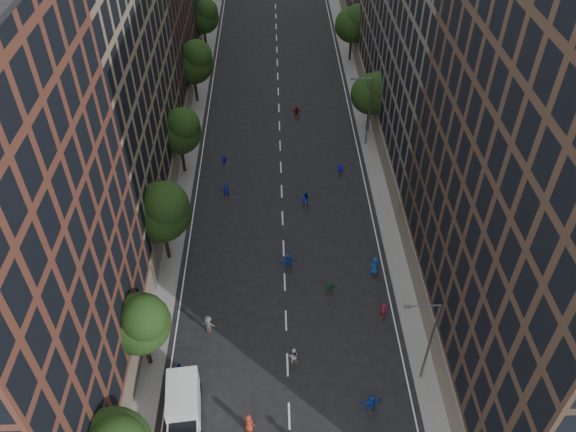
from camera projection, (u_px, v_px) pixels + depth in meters
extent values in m
plane|color=black|center=(281.00, 170.00, 65.61)|extent=(240.00, 240.00, 0.00)
cube|color=slate|center=(185.00, 135.00, 70.90)|extent=(4.00, 105.00, 0.15)
cube|color=slate|center=(374.00, 132.00, 71.44)|extent=(4.00, 105.00, 0.15)
cube|color=#7F6C53|center=(68.00, 55.00, 50.17)|extent=(14.00, 26.00, 34.00)
cube|color=#60594F|center=(462.00, 16.00, 58.08)|extent=(14.00, 28.00, 33.00)
cylinder|color=black|center=(147.00, 350.00, 44.68)|extent=(0.36, 0.36, 3.70)
sphere|color=black|center=(140.00, 323.00, 42.45)|extent=(4.80, 4.80, 4.80)
sphere|color=black|center=(144.00, 318.00, 41.31)|extent=(3.60, 3.60, 3.60)
cylinder|color=black|center=(166.00, 242.00, 53.49)|extent=(0.36, 0.36, 4.22)
sphere|color=black|center=(160.00, 212.00, 50.94)|extent=(5.60, 5.60, 5.60)
sphere|color=black|center=(165.00, 204.00, 49.61)|extent=(4.20, 4.20, 4.20)
cylinder|color=black|center=(183.00, 158.00, 64.08)|extent=(0.36, 0.36, 3.87)
sphere|color=black|center=(179.00, 132.00, 61.74)|extent=(5.00, 5.00, 5.00)
sphere|color=black|center=(183.00, 125.00, 60.55)|extent=(3.75, 3.75, 3.75)
cylinder|color=black|center=(196.00, 88.00, 75.99)|extent=(0.36, 0.36, 4.05)
sphere|color=black|center=(193.00, 63.00, 73.55)|extent=(5.40, 5.40, 5.40)
sphere|color=black|center=(196.00, 55.00, 72.26)|extent=(4.05, 4.05, 4.05)
cylinder|color=black|center=(205.00, 39.00, 88.05)|extent=(0.36, 0.36, 3.78)
sphere|color=black|center=(203.00, 18.00, 85.77)|extent=(4.80, 4.80, 4.80)
sphere|color=black|center=(206.00, 11.00, 84.63)|extent=(3.60, 3.60, 3.60)
cylinder|color=black|center=(368.00, 118.00, 70.60)|extent=(0.36, 0.36, 3.74)
sphere|color=black|center=(371.00, 94.00, 68.35)|extent=(5.00, 5.00, 5.00)
sphere|color=black|center=(378.00, 87.00, 67.16)|extent=(3.75, 3.75, 3.75)
cylinder|color=black|center=(350.00, 48.00, 85.49)|extent=(0.36, 0.36, 3.96)
sphere|color=black|center=(352.00, 25.00, 83.11)|extent=(5.20, 5.20, 5.20)
sphere|color=black|center=(358.00, 18.00, 81.87)|extent=(3.90, 3.90, 3.90)
cylinder|color=#595B60|center=(430.00, 344.00, 41.91)|extent=(0.18, 0.18, 9.00)
cylinder|color=#595B60|center=(423.00, 306.00, 38.90)|extent=(2.40, 0.12, 0.12)
cube|color=#595B60|center=(407.00, 306.00, 38.91)|extent=(0.50, 0.22, 0.15)
cylinder|color=#595B60|center=(369.00, 113.00, 66.60)|extent=(0.18, 0.18, 9.00)
cylinder|color=#595B60|center=(362.00, 78.00, 63.59)|extent=(2.40, 0.12, 0.12)
cube|color=#595B60|center=(352.00, 79.00, 63.60)|extent=(0.50, 0.22, 0.15)
cube|color=white|center=(183.00, 399.00, 41.69)|extent=(2.70, 4.18, 2.43)
cube|color=black|center=(183.00, 428.00, 39.71)|extent=(2.12, 1.62, 0.11)
cylinder|color=black|center=(171.00, 391.00, 43.52)|extent=(0.36, 0.86, 0.84)
cylinder|color=black|center=(200.00, 388.00, 43.73)|extent=(0.36, 0.86, 0.84)
imported|color=#123498|center=(181.00, 370.00, 44.37)|extent=(1.04, 0.46, 1.75)
imported|color=#143AA5|center=(371.00, 404.00, 42.17)|extent=(1.76, 0.76, 1.83)
imported|color=#A6321B|center=(249.00, 423.00, 41.04)|extent=(1.01, 0.86, 1.75)
imported|color=maroon|center=(383.00, 310.00, 48.95)|extent=(0.70, 0.59, 1.63)
imported|color=silver|center=(294.00, 356.00, 45.42)|extent=(0.88, 0.73, 1.66)
imported|color=#48484E|center=(208.00, 324.00, 47.74)|extent=(1.26, 0.89, 1.77)
imported|color=#1D6238|center=(330.00, 289.00, 50.83)|extent=(0.97, 0.48, 1.60)
imported|color=#144AA4|center=(288.00, 262.00, 53.19)|extent=(1.74, 0.76, 1.82)
imported|color=#123A94|center=(375.00, 266.00, 52.72)|extent=(0.94, 0.62, 1.92)
imported|color=#1426A9|center=(226.00, 191.00, 61.19)|extent=(0.79, 0.62, 1.91)
imported|color=#162FB6|center=(305.00, 199.00, 60.12)|extent=(0.96, 0.77, 1.86)
imported|color=#121399|center=(340.00, 170.00, 64.30)|extent=(1.05, 0.67, 1.53)
imported|color=#1716B3|center=(224.00, 161.00, 65.64)|extent=(0.93, 0.50, 1.51)
imported|color=maroon|center=(297.00, 113.00, 73.75)|extent=(1.41, 0.48, 1.50)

